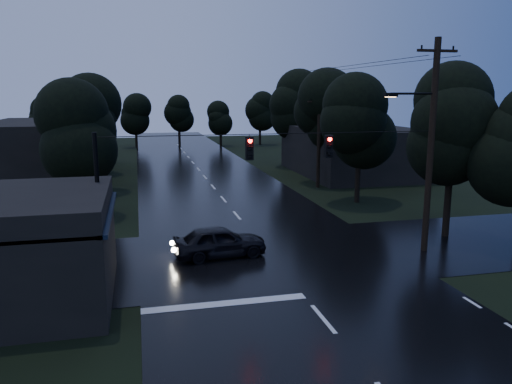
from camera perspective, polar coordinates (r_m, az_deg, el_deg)
name	(u,v)px	position (r m, az deg, el deg)	size (l,w,h in m)	color
main_road	(213,187)	(40.86, -4.92, 0.55)	(12.00, 120.00, 0.02)	black
cross_street	(270,255)	(23.72, 1.59, -7.25)	(60.00, 9.00, 0.02)	black
building_far_right	(353,151)	(48.32, 11.00, 4.66)	(10.00, 14.00, 4.40)	black
building_far_left	(48,148)	(50.65, -22.64, 4.64)	(10.00, 16.00, 5.00)	black
utility_pole_main	(429,143)	(24.71, 19.21, 5.36)	(3.50, 0.30, 10.00)	black
utility_pole_far	(319,140)	(40.46, 7.18, 5.94)	(2.00, 0.30, 7.50)	black
anchor_pole_left	(99,206)	(21.29, -17.54, -1.55)	(0.18, 0.18, 6.00)	black
span_signals	(289,146)	(21.81, 3.77, 5.22)	(15.00, 0.37, 1.12)	black
tree_corner_near	(454,124)	(27.75, 21.64, 7.29)	(4.48, 4.48, 9.44)	black
tree_left_a	(83,132)	(31.98, -19.13, 6.51)	(3.92, 3.92, 8.26)	black
tree_left_b	(85,119)	(39.96, -18.93, 7.87)	(4.20, 4.20, 8.85)	black
tree_left_c	(89,110)	(49.96, -18.59, 8.86)	(4.48, 4.48, 9.44)	black
tree_right_a	(360,122)	(35.09, 11.79, 7.86)	(4.20, 4.20, 8.85)	black
tree_right_b	(326,112)	(42.66, 7.96, 9.04)	(4.48, 4.48, 9.44)	black
tree_right_c	(296,105)	(52.28, 4.58, 9.89)	(4.76, 4.76, 10.03)	black
car	(220,241)	(23.38, -4.17, -5.66)	(1.74, 4.33, 1.47)	black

